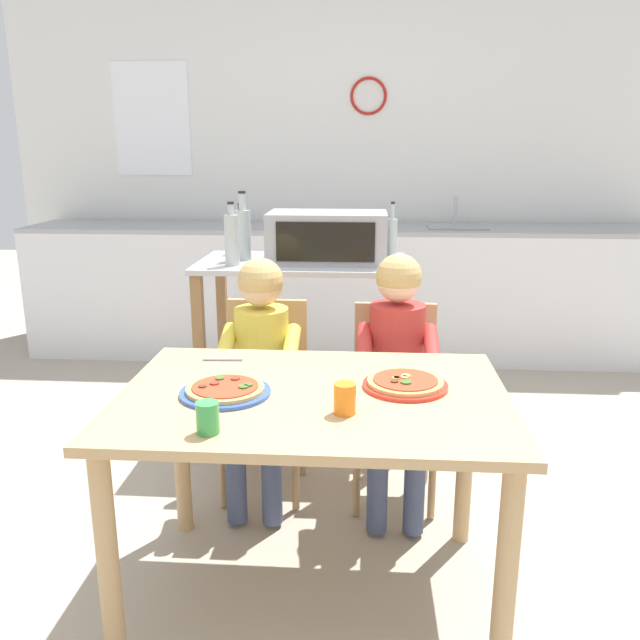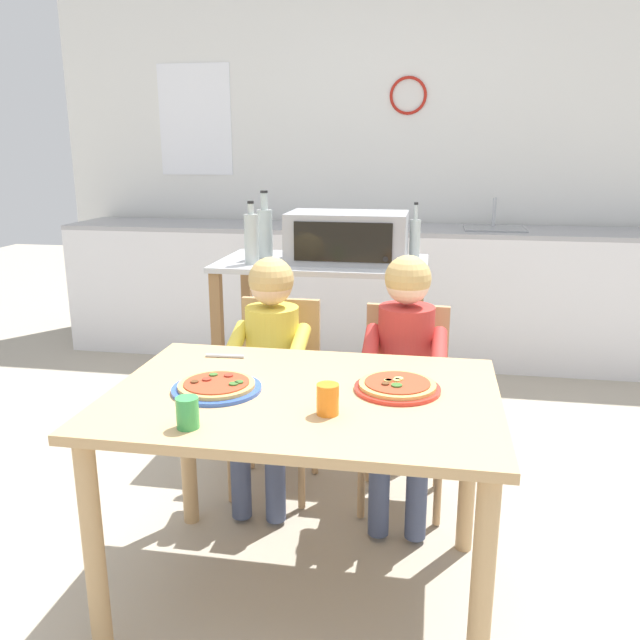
% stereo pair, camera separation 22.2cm
% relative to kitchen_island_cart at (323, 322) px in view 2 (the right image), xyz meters
% --- Properties ---
extents(ground_plane, '(12.03, 12.03, 0.00)m').
position_rel_kitchen_island_cart_xyz_m(ground_plane, '(0.15, -0.03, -0.61)').
color(ground_plane, '#A89E8C').
extents(back_wall_tiled, '(4.92, 0.14, 2.70)m').
position_rel_kitchen_island_cart_xyz_m(back_wall_tiled, '(0.15, 1.83, 0.74)').
color(back_wall_tiled, white).
rests_on(back_wall_tiled, ground).
extents(kitchen_counter, '(4.43, 0.60, 1.12)m').
position_rel_kitchen_island_cart_xyz_m(kitchen_counter, '(0.15, 1.42, -0.15)').
color(kitchen_counter, silver).
rests_on(kitchen_counter, ground).
extents(kitchen_island_cart, '(1.00, 0.58, 0.92)m').
position_rel_kitchen_island_cart_xyz_m(kitchen_island_cart, '(0.00, 0.00, 0.00)').
color(kitchen_island_cart, '#B7BABF').
rests_on(kitchen_island_cart, ground).
extents(toaster_oven, '(0.56, 0.35, 0.24)m').
position_rel_kitchen_island_cart_xyz_m(toaster_oven, '(0.12, -0.01, 0.43)').
color(toaster_oven, '#999BA0').
rests_on(toaster_oven, kitchen_island_cart).
extents(bottle_brown_beer, '(0.07, 0.07, 0.29)m').
position_rel_kitchen_island_cart_xyz_m(bottle_brown_beer, '(-0.31, -0.14, 0.43)').
color(bottle_brown_beer, '#ADB7B2').
rests_on(bottle_brown_beer, kitchen_island_cart).
extents(bottle_dark_olive_oil, '(0.06, 0.06, 0.26)m').
position_rel_kitchen_island_cart_xyz_m(bottle_dark_olive_oil, '(-0.34, 0.21, 0.41)').
color(bottle_dark_olive_oil, '#1E4723').
rests_on(bottle_dark_olive_oil, kitchen_island_cart).
extents(bottle_slim_sauce, '(0.08, 0.08, 0.33)m').
position_rel_kitchen_island_cart_xyz_m(bottle_slim_sauce, '(-0.29, 0.01, 0.44)').
color(bottle_slim_sauce, '#ADB7B2').
rests_on(bottle_slim_sauce, kitchen_island_cart).
extents(bottle_squat_spirits, '(0.05, 0.05, 0.27)m').
position_rel_kitchen_island_cart_xyz_m(bottle_squat_spirits, '(0.43, 0.15, 0.41)').
color(bottle_squat_spirits, '#ADB7B2').
rests_on(bottle_squat_spirits, kitchen_island_cart).
extents(dining_table, '(1.19, 0.84, 0.72)m').
position_rel_kitchen_island_cart_xyz_m(dining_table, '(0.15, -1.24, 0.01)').
color(dining_table, tan).
rests_on(dining_table, ground).
extents(dining_chair_left, '(0.36, 0.36, 0.81)m').
position_rel_kitchen_island_cart_xyz_m(dining_chair_left, '(-0.11, -0.51, -0.13)').
color(dining_chair_left, tan).
rests_on(dining_chair_left, ground).
extents(dining_chair_right, '(0.36, 0.36, 0.81)m').
position_rel_kitchen_island_cart_xyz_m(dining_chair_right, '(0.43, -0.53, -0.13)').
color(dining_chair_right, tan).
rests_on(dining_chair_right, ground).
extents(child_in_yellow_shirt, '(0.32, 0.42, 1.01)m').
position_rel_kitchen_island_cart_xyz_m(child_in_yellow_shirt, '(-0.11, -0.63, 0.04)').
color(child_in_yellow_shirt, '#424C6B').
rests_on(child_in_yellow_shirt, ground).
extents(child_in_red_shirt, '(0.32, 0.42, 1.03)m').
position_rel_kitchen_island_cart_xyz_m(child_in_red_shirt, '(0.43, -0.66, 0.05)').
color(child_in_red_shirt, '#424C6B').
rests_on(child_in_red_shirt, ground).
extents(pizza_plate_blue_rimmed, '(0.28, 0.28, 0.03)m').
position_rel_kitchen_island_cart_xyz_m(pizza_plate_blue_rimmed, '(-0.11, -1.27, 0.13)').
color(pizza_plate_blue_rimmed, '#3356B7').
rests_on(pizza_plate_blue_rimmed, dining_table).
extents(pizza_plate_red_rimmed, '(0.27, 0.27, 0.03)m').
position_rel_kitchen_island_cart_xyz_m(pizza_plate_red_rimmed, '(0.43, -1.17, 0.13)').
color(pizza_plate_red_rimmed, red).
rests_on(pizza_plate_red_rimmed, dining_table).
extents(drinking_cup_orange, '(0.06, 0.06, 0.09)m').
position_rel_kitchen_island_cart_xyz_m(drinking_cup_orange, '(0.25, -1.39, 0.16)').
color(drinking_cup_orange, orange).
rests_on(drinking_cup_orange, dining_table).
extents(drinking_cup_green, '(0.06, 0.06, 0.09)m').
position_rel_kitchen_island_cart_xyz_m(drinking_cup_green, '(-0.10, -1.54, 0.16)').
color(drinking_cup_green, green).
rests_on(drinking_cup_green, dining_table).
extents(serving_spoon, '(0.14, 0.02, 0.01)m').
position_rel_kitchen_island_cart_xyz_m(serving_spoon, '(-0.19, -0.95, 0.12)').
color(serving_spoon, '#B7BABF').
rests_on(serving_spoon, dining_table).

